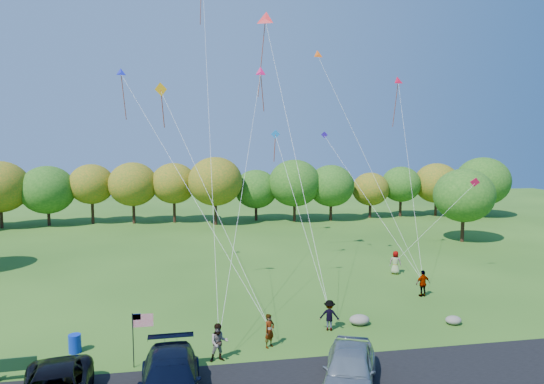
{
  "coord_description": "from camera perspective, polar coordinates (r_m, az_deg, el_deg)",
  "views": [
    {
      "loc": [
        -3.58,
        -22.27,
        10.27
      ],
      "look_at": [
        1.48,
        6.0,
        7.2
      ],
      "focal_mm": 32.0,
      "sensor_mm": 36.0,
      "label": 1
    }
  ],
  "objects": [
    {
      "name": "flyer_d",
      "position": [
        33.96,
        17.34,
        -10.22
      ],
      "size": [
        1.08,
        0.56,
        1.76
      ],
      "primitive_type": "imported",
      "rotation": [
        0.0,
        0.0,
        3.27
      ],
      "color": "#4C4C59",
      "rests_on": "ground"
    },
    {
      "name": "trash_barrel",
      "position": [
        26.44,
        -22.18,
        -16.18
      ],
      "size": [
        0.59,
        0.59,
        0.89
      ],
      "primitive_type": "cylinder",
      "color": "#0B29A9",
      "rests_on": "ground"
    },
    {
      "name": "flyer_e",
      "position": [
        38.86,
        14.32,
        -8.04
      ],
      "size": [
        1.04,
        0.91,
        1.79
      ],
      "primitive_type": "imported",
      "rotation": [
        0.0,
        0.0,
        2.66
      ],
      "color": "#4C4C59",
      "rests_on": "ground"
    },
    {
      "name": "flag_assembly",
      "position": [
        23.45,
        -15.37,
        -15.02
      ],
      "size": [
        0.94,
        0.61,
        2.53
      ],
      "color": "black",
      "rests_on": "ground"
    },
    {
      "name": "flyer_b",
      "position": [
        23.73,
        -6.26,
        -17.19
      ],
      "size": [
        0.92,
        0.74,
        1.8
      ],
      "primitive_type": "imported",
      "rotation": [
        0.0,
        0.0,
        0.07
      ],
      "color": "#4C4C59",
      "rests_on": "ground"
    },
    {
      "name": "flyer_a",
      "position": [
        25.03,
        -0.3,
        -16.01
      ],
      "size": [
        0.74,
        0.7,
        1.69
      ],
      "primitive_type": "imported",
      "rotation": [
        0.0,
        0.0,
        0.65
      ],
      "color": "#4C4C59",
      "rests_on": "ground"
    },
    {
      "name": "flyer_c",
      "position": [
        27.25,
        6.78,
        -14.19
      ],
      "size": [
        1.23,
        0.95,
        1.67
      ],
      "primitive_type": "imported",
      "rotation": [
        0.0,
        0.0,
        2.79
      ],
      "color": "#4C4C59",
      "rests_on": "ground"
    },
    {
      "name": "boulder_near",
      "position": [
        28.4,
        10.25,
        -14.58
      ],
      "size": [
        1.14,
        0.89,
        0.57
      ],
      "primitive_type": "ellipsoid",
      "color": "gray",
      "rests_on": "ground"
    },
    {
      "name": "minivan_silver",
      "position": [
        21.36,
        9.13,
        -19.87
      ],
      "size": [
        3.9,
        5.57,
        1.76
      ],
      "primitive_type": "imported",
      "rotation": [
        0.0,
        0.0,
        -0.39
      ],
      "color": "#99A0A3",
      "rests_on": "asphalt_lane"
    },
    {
      "name": "kites_aloft",
      "position": [
        38.35,
        -1.02,
        17.79
      ],
      "size": [
        26.02,
        11.64,
        18.49
      ],
      "color": "red",
      "rests_on": "ground"
    },
    {
      "name": "boulder_far",
      "position": [
        29.85,
        20.57,
        -13.93
      ],
      "size": [
        0.91,
        0.76,
        0.47
      ],
      "primitive_type": "ellipsoid",
      "color": "gray",
      "rests_on": "ground"
    },
    {
      "name": "ground",
      "position": [
        24.78,
        -0.98,
        -18.38
      ],
      "size": [
        140.0,
        140.0,
        0.0
      ],
      "primitive_type": "plane",
      "color": "#285117",
      "rests_on": "ground"
    },
    {
      "name": "minivan_navy",
      "position": [
        20.67,
        -11.89,
        -20.97
      ],
      "size": [
        2.46,
        5.88,
        1.7
      ],
      "primitive_type": "imported",
      "rotation": [
        0.0,
        0.0,
        0.01
      ],
      "color": "black",
      "rests_on": "asphalt_lane"
    },
    {
      "name": "treeline",
      "position": [
        58.65,
        -6.48,
        0.47
      ],
      "size": [
        76.38,
        27.47,
        8.38
      ],
      "color": "#3C2216",
      "rests_on": "ground"
    },
    {
      "name": "park_bench",
      "position": [
        24.69,
        -28.06,
        -17.81
      ],
      "size": [
        1.88,
        0.5,
        1.04
      ],
      "rotation": [
        0.0,
        0.0,
        0.05
      ],
      "color": "black",
      "rests_on": "ground"
    }
  ]
}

